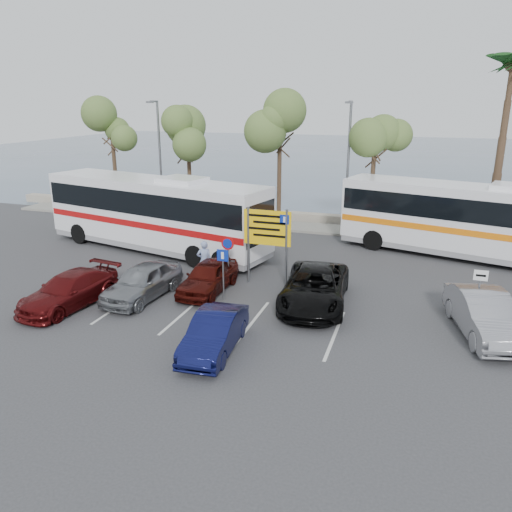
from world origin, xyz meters
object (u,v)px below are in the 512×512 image
(car_blue, at_px, (214,333))
(pedestrian_near, at_px, (204,261))
(street_lamp_right, at_px, (348,161))
(coach_bus_left, at_px, (155,216))
(suv_black, at_px, (315,287))
(car_silver_b, at_px, (484,315))
(car_maroon, at_px, (69,290))
(car_red, at_px, (208,277))
(car_silver_a, at_px, (142,281))
(direction_sign, at_px, (267,234))
(coach_bus_right, at_px, (468,223))
(street_lamp_left, at_px, (159,154))

(car_blue, bearing_deg, pedestrian_near, 112.24)
(street_lamp_right, bearing_deg, coach_bus_left, -144.09)
(suv_black, xyz_separation_m, car_silver_b, (6.40, -0.82, 0.02))
(car_blue, relative_size, car_maroon, 0.85)
(car_blue, bearing_deg, car_red, 111.20)
(car_silver_a, relative_size, car_maroon, 0.93)
(suv_black, bearing_deg, street_lamp_right, 87.64)
(coach_bus_left, distance_m, car_silver_b, 17.66)
(direction_sign, relative_size, car_silver_a, 0.82)
(coach_bus_right, xyz_separation_m, car_maroon, (-15.98, -12.30, -1.25))
(car_silver_a, bearing_deg, suv_black, 17.05)
(coach_bus_right, bearing_deg, street_lamp_right, 156.55)
(suv_black, bearing_deg, car_blue, -120.86)
(street_lamp_left, bearing_deg, pedestrian_near, -53.13)
(street_lamp_right, distance_m, pedestrian_near, 12.35)
(street_lamp_left, distance_m, coach_bus_right, 20.38)
(car_blue, xyz_separation_m, suv_black, (2.40, 5.00, 0.11))
(car_maroon, bearing_deg, car_blue, -5.22)
(street_lamp_left, height_order, coach_bus_right, street_lamp_left)
(car_red, distance_m, suv_black, 4.80)
(street_lamp_left, bearing_deg, suv_black, -41.47)
(street_lamp_right, relative_size, car_silver_b, 1.67)
(coach_bus_left, xyz_separation_m, car_silver_a, (3.01, -6.64, -1.24))
(coach_bus_right, distance_m, car_maroon, 20.20)
(car_maroon, bearing_deg, street_lamp_right, 67.56)
(car_blue, bearing_deg, direction_sign, 87.24)
(street_lamp_left, relative_size, car_silver_b, 1.67)
(street_lamp_left, distance_m, direction_sign, 15.24)
(pedestrian_near, bearing_deg, street_lamp_left, -81.16)
(pedestrian_near, bearing_deg, suv_black, 138.64)
(direction_sign, distance_m, car_maroon, 8.79)
(street_lamp_left, distance_m, street_lamp_right, 13.00)
(coach_bus_left, bearing_deg, car_blue, -52.17)
(street_lamp_left, height_order, coach_bus_left, street_lamp_left)
(car_maroon, bearing_deg, car_silver_b, 16.84)
(street_lamp_left, bearing_deg, car_maroon, -75.38)
(car_maroon, bearing_deg, car_red, 42.58)
(street_lamp_right, xyz_separation_m, pedestrian_near, (-4.98, -10.70, -3.63))
(car_maroon, xyz_separation_m, car_silver_b, (16.00, 2.49, 0.11))
(car_silver_a, distance_m, car_red, 2.87)
(coach_bus_right, height_order, pedestrian_near, coach_bus_right)
(car_maroon, relative_size, car_red, 1.15)
(direction_sign, bearing_deg, coach_bus_right, 39.11)
(street_lamp_right, bearing_deg, suv_black, -87.14)
(direction_sign, distance_m, pedestrian_near, 3.34)
(street_lamp_right, relative_size, suv_black, 1.44)
(pedestrian_near, bearing_deg, car_silver_b, 141.84)
(street_lamp_right, height_order, car_silver_a, street_lamp_right)
(car_silver_a, height_order, car_maroon, car_silver_a)
(direction_sign, xyz_separation_m, car_blue, (0.20, -6.70, -1.77))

